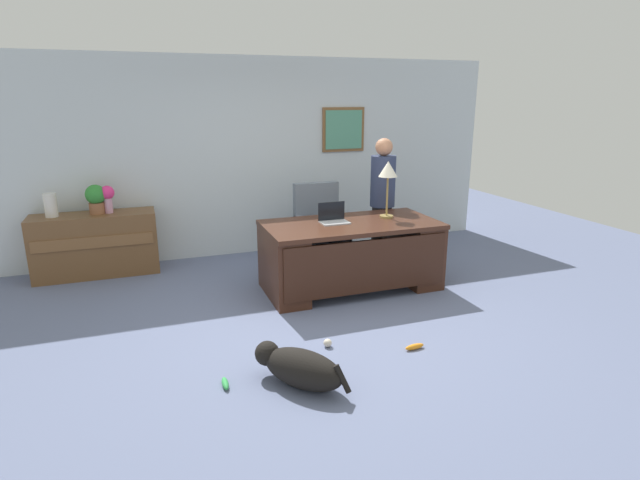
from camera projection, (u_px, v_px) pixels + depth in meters
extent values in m
plane|color=slate|center=(323.00, 320.00, 5.15)|extent=(12.00, 12.00, 0.00)
cube|color=silver|center=(259.00, 157.00, 7.14)|extent=(7.00, 0.12, 2.70)
cube|color=brown|center=(343.00, 130.00, 7.38)|extent=(0.64, 0.03, 0.63)
cube|color=#509578|center=(344.00, 130.00, 7.36)|extent=(0.56, 0.01, 0.55)
cube|color=#422316|center=(351.00, 225.00, 5.82)|extent=(1.99, 0.99, 0.05)
cube|color=#422316|center=(283.00, 265.00, 5.66)|extent=(0.36, 0.93, 0.74)
cube|color=#422316|center=(412.00, 250.00, 6.19)|extent=(0.36, 0.93, 0.74)
cube|color=#381E13|center=(368.00, 267.00, 5.49)|extent=(1.89, 0.04, 0.59)
cube|color=brown|center=(96.00, 245.00, 6.36)|extent=(1.46, 0.48, 0.78)
cube|color=brown|center=(94.00, 243.00, 6.11)|extent=(1.36, 0.02, 0.14)
cube|color=slate|center=(322.00, 240.00, 6.63)|extent=(0.60, 0.58, 0.18)
cylinder|color=black|center=(322.00, 257.00, 6.69)|extent=(0.10, 0.10, 0.28)
cylinder|color=black|center=(322.00, 265.00, 6.73)|extent=(0.52, 0.52, 0.05)
cube|color=slate|center=(316.00, 206.00, 6.74)|extent=(0.60, 0.12, 0.63)
cube|color=slate|center=(303.00, 227.00, 6.49)|extent=(0.08, 0.50, 0.22)
cube|color=slate|center=(341.00, 224.00, 6.66)|extent=(0.08, 0.50, 0.22)
cylinder|color=#262323|center=(381.00, 236.00, 6.74)|extent=(0.26, 0.26, 0.80)
cylinder|color=navy|center=(383.00, 181.00, 6.54)|extent=(0.32, 0.32, 0.65)
sphere|color=tan|center=(384.00, 147.00, 6.42)|extent=(0.22, 0.22, 0.22)
ellipsoid|color=black|center=(303.00, 369.00, 3.93)|extent=(0.67, 0.72, 0.30)
sphere|color=black|center=(267.00, 353.00, 4.09)|extent=(0.20, 0.20, 0.20)
cylinder|color=black|center=(342.00, 379.00, 3.76)|extent=(0.13, 0.14, 0.21)
cube|color=#B2B5BA|center=(335.00, 223.00, 5.77)|extent=(0.32, 0.22, 0.01)
cube|color=black|center=(331.00, 211.00, 5.84)|extent=(0.32, 0.01, 0.21)
cylinder|color=#9E8447|center=(386.00, 216.00, 6.05)|extent=(0.16, 0.16, 0.02)
cylinder|color=#9E8447|center=(387.00, 196.00, 5.99)|extent=(0.02, 0.02, 0.46)
cone|color=silver|center=(388.00, 169.00, 5.90)|extent=(0.22, 0.22, 0.18)
cylinder|color=#CB92AD|center=(109.00, 206.00, 6.30)|extent=(0.10, 0.10, 0.18)
sphere|color=#EF3380|center=(107.00, 193.00, 6.25)|extent=(0.17, 0.17, 0.17)
cylinder|color=silver|center=(51.00, 205.00, 6.07)|extent=(0.15, 0.15, 0.28)
cylinder|color=brown|center=(97.00, 208.00, 6.26)|extent=(0.18, 0.18, 0.14)
sphere|color=#308633|center=(95.00, 194.00, 6.21)|extent=(0.24, 0.24, 0.24)
sphere|color=beige|center=(328.00, 343.00, 4.58)|extent=(0.08, 0.08, 0.08)
ellipsoid|color=green|center=(225.00, 383.00, 3.96)|extent=(0.05, 0.18, 0.05)
ellipsoid|color=orange|center=(415.00, 347.00, 4.54)|extent=(0.20, 0.07, 0.05)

